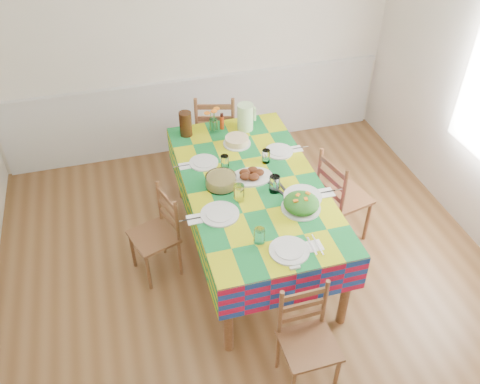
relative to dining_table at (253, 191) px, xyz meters
name	(u,v)px	position (x,y,z in m)	size (l,w,h in m)	color
room	(265,177)	(-0.10, -0.58, 0.61)	(4.58, 5.08, 2.78)	brown
wainscot	(198,111)	(-0.10, 1.90, -0.25)	(4.41, 0.06, 0.92)	silver
dining_table	(253,191)	(0.00, 0.00, 0.00)	(1.15, 2.15, 0.83)	brown
setting_near_head	(279,245)	(-0.04, -0.81, 0.13)	(0.49, 0.33, 0.15)	silver
setting_left_near	(226,206)	(-0.31, -0.27, 0.13)	(0.57, 0.34, 0.15)	silver
setting_left_far	(211,162)	(-0.29, 0.35, 0.12)	(0.48, 0.29, 0.13)	silver
setting_right_near	(293,192)	(0.27, -0.25, 0.13)	(0.60, 0.35, 0.15)	silver
setting_right_far	(275,153)	(0.31, 0.33, 0.12)	(0.50, 0.29, 0.13)	silver
meat_platter	(251,175)	(0.00, 0.07, 0.12)	(0.38, 0.27, 0.07)	silver
salad_platter	(301,204)	(0.27, -0.43, 0.15)	(0.32, 0.32, 0.14)	silver
pasta_bowl	(221,181)	(-0.27, 0.04, 0.14)	(0.27, 0.27, 0.10)	white
cake	(237,141)	(0.02, 0.61, 0.13)	(0.26, 0.26, 0.07)	silver
serving_utensils	(278,186)	(0.19, -0.11, 0.10)	(0.16, 0.37, 0.01)	black
flower_vase	(213,122)	(-0.14, 0.89, 0.20)	(0.16, 0.14, 0.26)	white
hot_sauce	(222,121)	(-0.05, 0.91, 0.18)	(0.04, 0.04, 0.17)	red
green_pitcher	(245,117)	(0.17, 0.85, 0.23)	(0.16, 0.16, 0.27)	#BFEEA8
tea_pitcher	(186,124)	(-0.41, 0.90, 0.22)	(0.12, 0.12, 0.24)	black
name_card	(295,268)	(0.00, -1.02, 0.10)	(0.08, 0.02, 0.02)	silver
chair_near	(307,341)	(0.00, -1.36, -0.31)	(0.39, 0.38, 0.88)	brown
chair_far	(216,134)	(-0.01, 1.35, -0.24)	(0.54, 0.53, 1.01)	brown
chair_left	(158,235)	(-0.87, 0.01, -0.31)	(0.47, 0.48, 0.87)	brown
chair_right	(340,198)	(0.86, -0.01, -0.26)	(0.50, 0.51, 0.98)	brown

